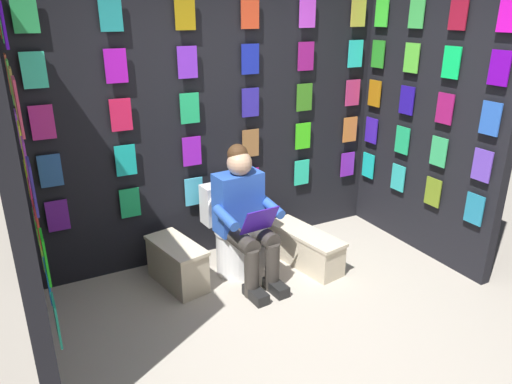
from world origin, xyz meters
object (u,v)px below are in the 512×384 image
Objects in this scene: person_reading at (245,216)px; comic_longbox_near at (177,264)px; comic_longbox_far at (305,248)px; toilet at (233,235)px.

person_reading reaches higher than comic_longbox_near.
comic_longbox_far is at bearing 157.60° from comic_longbox_near.
toilet reaches higher than comic_longbox_far.
toilet is 0.92× the size of comic_longbox_far.
comic_longbox_near is at bearing -1.20° from toilet.
comic_longbox_near is at bearing -20.45° from comic_longbox_far.
person_reading is at bearing -11.88° from comic_longbox_far.
toilet is 0.68m from comic_longbox_far.
person_reading reaches higher than toilet.
toilet is 0.56m from comic_longbox_near.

